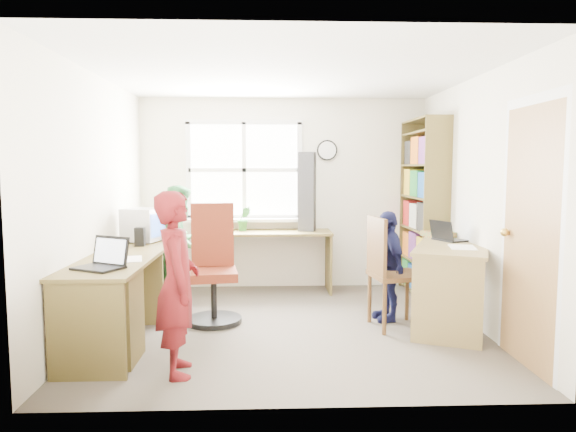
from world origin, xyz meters
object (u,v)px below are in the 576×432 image
object	(u,v)px
person_red	(177,283)
person_navy	(387,266)
swivel_chair	(213,271)
laptop_right	(447,236)
wooden_chair	(389,268)
person_green	(181,244)
right_desk	(452,266)
laptop_left	(103,261)
cd_tower	(307,192)
potted_plant	(244,219)
l_desk	(145,288)
bookshelf	(423,212)
crt_monitor	(143,225)

from	to	relation	value
person_red	person_navy	distance (m)	2.27
swivel_chair	person_red	size ratio (longest dim) A/B	0.86
laptop_right	person_navy	bearing A→B (deg)	70.11
wooden_chair	person_green	size ratio (longest dim) A/B	0.80
right_desk	laptop_left	world-z (taller)	laptop_left
cd_tower	potted_plant	bearing A→B (deg)	-166.59
right_desk	person_green	world-z (taller)	person_green
l_desk	person_green	size ratio (longest dim) A/B	2.21
laptop_right	right_desk	bearing A→B (deg)	154.02
laptop_right	person_red	bearing A→B (deg)	94.83
wooden_chair	person_green	distance (m)	2.37
laptop_left	cd_tower	size ratio (longest dim) A/B	0.46
l_desk	cd_tower	size ratio (longest dim) A/B	3.04
person_navy	l_desk	bearing A→B (deg)	-87.05
bookshelf	potted_plant	world-z (taller)	bookshelf
swivel_chair	crt_monitor	distance (m)	0.96
l_desk	swivel_chair	world-z (taller)	swivel_chair
crt_monitor	person_green	size ratio (longest dim) A/B	0.33
potted_plant	person_red	bearing A→B (deg)	-98.17
swivel_chair	person_red	world-z (taller)	person_red
right_desk	swivel_chair	bearing A→B (deg)	-161.74
person_navy	crt_monitor	bearing A→B (deg)	-107.64
potted_plant	person_red	xyz separation A→B (m)	(-0.37, -2.58, -0.22)
wooden_chair	crt_monitor	world-z (taller)	crt_monitor
potted_plant	person_red	distance (m)	2.61
laptop_left	crt_monitor	bearing A→B (deg)	119.69
wooden_chair	crt_monitor	distance (m)	2.58
l_desk	bookshelf	world-z (taller)	bookshelf
wooden_chair	person_red	world-z (taller)	person_red
l_desk	wooden_chair	world-z (taller)	wooden_chair
person_green	person_navy	world-z (taller)	person_green
laptop_left	person_red	size ratio (longest dim) A/B	0.33
person_green	laptop_left	bearing A→B (deg)	176.46
wooden_chair	person_navy	xyz separation A→B (m)	(0.05, 0.26, -0.03)
person_red	potted_plant	bearing A→B (deg)	-19.01
laptop_left	person_navy	distance (m)	2.70
bookshelf	laptop_right	world-z (taller)	bookshelf
right_desk	person_green	xyz separation A→B (m)	(-2.78, 0.93, 0.09)
swivel_chair	person_green	distance (m)	0.86
swivel_chair	potted_plant	world-z (taller)	swivel_chair
right_desk	laptop_left	xyz separation A→B (m)	(-3.07, -0.85, 0.23)
bookshelf	crt_monitor	xyz separation A→B (m)	(-3.17, -0.60, -0.07)
laptop_left	person_red	xyz separation A→B (m)	(0.62, -0.26, -0.12)
laptop_right	cd_tower	bearing A→B (deg)	23.77
person_red	cd_tower	bearing A→B (deg)	-35.07
swivel_chair	laptop_left	xyz separation A→B (m)	(-0.74, -1.06, 0.30)
right_desk	potted_plant	size ratio (longest dim) A/B	5.02
swivel_chair	wooden_chair	xyz separation A→B (m)	(1.70, -0.29, 0.08)
right_desk	person_red	xyz separation A→B (m)	(-2.46, -1.11, 0.11)
laptop_left	person_green	world-z (taller)	person_green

